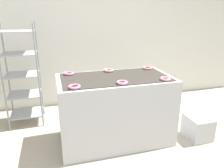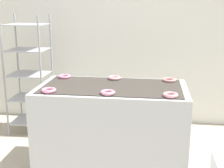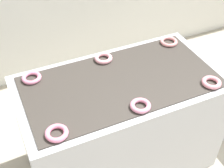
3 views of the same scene
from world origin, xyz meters
name	(u,v)px [view 2 (image 2 of 3)]	position (x,y,z in m)	size (l,w,h in m)	color
wall_back	(126,26)	(0.00, 2.12, 1.40)	(8.00, 0.05, 2.80)	silver
fryer_machine	(112,129)	(0.00, 0.65, 0.46)	(1.47, 0.79, 0.91)	#B7BABF
baking_rack_cart	(29,74)	(-1.22, 1.52, 0.80)	(0.51, 0.46, 1.57)	gray
donut_near_left	(49,90)	(-0.55, 0.36, 0.93)	(0.14, 0.14, 0.03)	pink
donut_near_center	(108,92)	(0.00, 0.36, 0.93)	(0.14, 0.14, 0.03)	pink
donut_near_right	(170,95)	(0.56, 0.36, 0.93)	(0.14, 0.14, 0.03)	pink
donut_far_left	(64,76)	(-0.57, 0.92, 0.93)	(0.14, 0.14, 0.03)	pink
donut_far_center	(114,78)	(-0.01, 0.93, 0.93)	(0.14, 0.14, 0.03)	pink
donut_far_right	(169,80)	(0.57, 0.92, 0.93)	(0.14, 0.14, 0.03)	#DC8889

